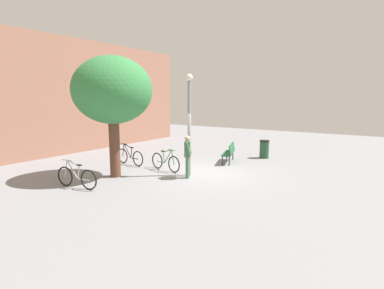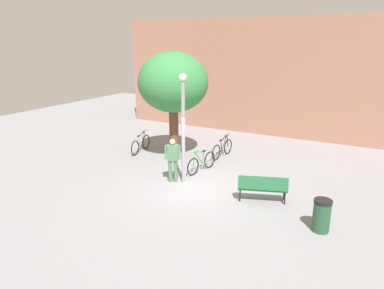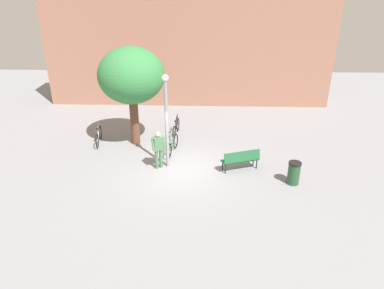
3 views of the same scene
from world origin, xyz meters
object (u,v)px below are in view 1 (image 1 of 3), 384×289
lamppost (189,117)px  park_bench (230,151)px  bicycle_silver (76,177)px  person_by_lamppost (188,154)px  bicycle_green (165,162)px  trash_bin (264,149)px  bicycle_black (130,157)px  plaza_tree (112,91)px

lamppost → park_bench: lamppost is taller
lamppost → bicycle_silver: (-3.65, 2.28, -1.98)m
bicycle_silver → lamppost: bearing=-32.0°
person_by_lamppost → bicycle_green: 1.65m
lamppost → trash_bin: lamppost is taller
bicycle_black → bicycle_green: bearing=-90.1°
plaza_tree → bicycle_green: bearing=-28.3°
trash_bin → person_by_lamppost: bearing=168.7°
lamppost → trash_bin: size_ratio=4.31×
lamppost → bicycle_black: (0.10, 3.43, -1.98)m
person_by_lamppost → trash_bin: bearing=-11.3°
park_bench → lamppost: bearing=175.4°
bicycle_silver → trash_bin: (8.76, -3.54, 0.09)m
person_by_lamppost → plaza_tree: plaza_tree is taller
person_by_lamppost → park_bench: person_by_lamppost is taller
bicycle_black → park_bench: bearing=-50.6°
lamppost → bicycle_black: size_ratio=2.24×
person_by_lamppost → bicycle_silver: 4.14m
person_by_lamppost → bicycle_green: (0.46, 1.47, -0.58)m
plaza_tree → bicycle_silver: size_ratio=2.62×
person_by_lamppost → bicycle_green: bearing=72.6°
lamppost → park_bench: size_ratio=2.42×
bicycle_green → bicycle_black: size_ratio=0.99×
plaza_tree → bicycle_silver: bearing=-178.5°
bicycle_green → park_bench: bearing=-27.2°
bicycle_silver → bicycle_black: (3.75, 1.15, 0.00)m
park_bench → trash_bin: (1.99, -1.01, -0.07)m
person_by_lamppost → plaza_tree: 3.76m
lamppost → bicycle_silver: bearing=148.0°
bicycle_green → bicycle_black: same height
bicycle_green → bicycle_silver: size_ratio=0.99×
lamppost → plaza_tree: 3.12m
park_bench → trash_bin: 2.23m
lamppost → plaza_tree: bearing=127.9°
plaza_tree → bicycle_silver: (-1.84, -0.05, -2.99)m
lamppost → bicycle_green: size_ratio=2.26×
person_by_lamppost → trash_bin: size_ratio=1.78×
person_by_lamppost → trash_bin: 5.60m
park_bench → plaza_tree: size_ratio=0.35×
bicycle_black → bicycle_silver: bearing=-163.0°
bicycle_silver → bicycle_black: 3.92m
person_by_lamppost → bicycle_green: person_by_lamppost is taller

